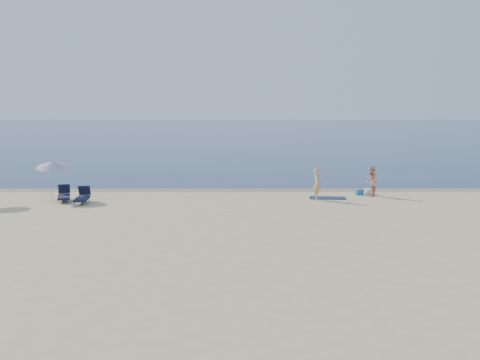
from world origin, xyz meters
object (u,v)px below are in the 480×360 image
at_px(person_right, 371,181).
at_px(umbrella_near, 52,164).
at_px(person_left, 317,184).
at_px(blue_cooler, 359,192).

relative_size(person_right, umbrella_near, 0.72).
distance_m(person_left, person_right, 3.29).
distance_m(person_right, umbrella_near, 16.80).
bearing_deg(person_right, blue_cooler, -122.97).
height_order(person_left, person_right, person_left).
distance_m(person_right, blue_cooler, 1.01).
bearing_deg(umbrella_near, blue_cooler, 6.98).
bearing_deg(blue_cooler, umbrella_near, 170.65).
bearing_deg(umbrella_near, person_right, 4.87).
bearing_deg(umbrella_near, person_left, 0.78).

